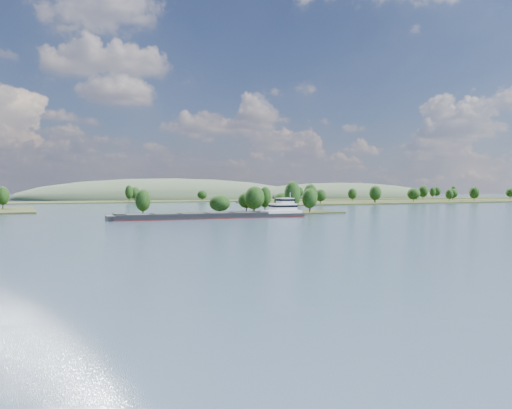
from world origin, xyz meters
TOP-DOWN VIEW (x-y plane):
  - ground at (0.00, 120.00)m, footprint 1800.00×1800.00m
  - tree_island at (7.79, 178.48)m, footprint 100.00×31.42m
  - right_bank at (230.78, 299.50)m, footprint 320.00×90.00m
  - back_shoreline at (8.46, 399.83)m, footprint 900.00×60.00m
  - hill_east at (260.00, 470.00)m, footprint 260.00×140.00m
  - hill_west at (60.00, 500.00)m, footprint 320.00×160.00m
  - cargo_barge at (-14.39, 155.25)m, footprint 77.80×13.37m

SIDE VIEW (x-z plane):
  - ground at x=0.00m, z-range 0.00..0.00m
  - hill_east at x=260.00m, z-range -18.00..18.00m
  - hill_west at x=60.00m, z-range -22.00..22.00m
  - back_shoreline at x=8.46m, z-range -6.67..8.03m
  - right_bank at x=230.78m, z-range -6.41..8.46m
  - cargo_barge at x=-14.39m, z-range -3.92..6.56m
  - tree_island at x=7.79m, z-range -3.69..11.68m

